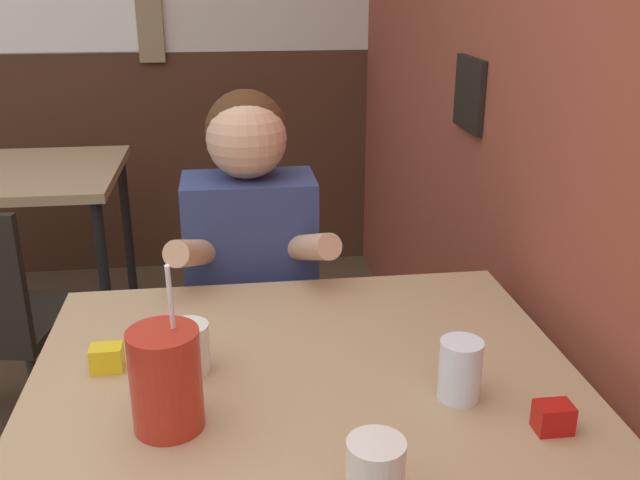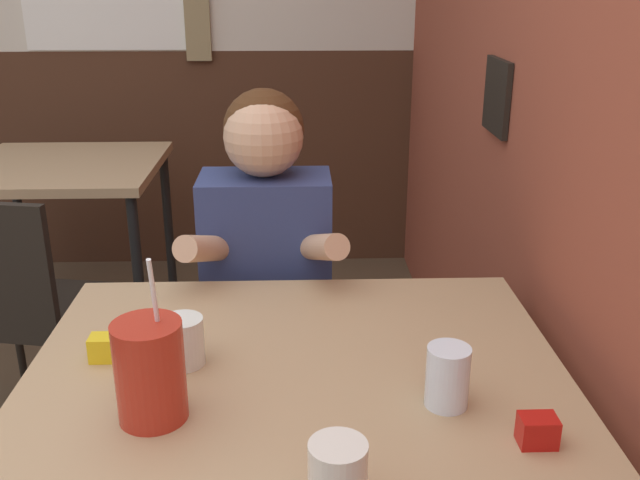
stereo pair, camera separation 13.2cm
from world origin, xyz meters
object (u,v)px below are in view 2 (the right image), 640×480
at_px(main_table, 297,404).
at_px(background_table, 65,184).
at_px(cocktail_pitcher, 150,371).
at_px(chair_near_window, 15,300).
at_px(person_seated, 268,297).

bearing_deg(main_table, background_table, 119.59).
height_order(background_table, cocktail_pitcher, cocktail_pitcher).
bearing_deg(chair_near_window, cocktail_pitcher, -47.68).
distance_m(main_table, chair_near_window, 1.25).
bearing_deg(main_table, chair_near_window, 135.06).
bearing_deg(background_table, cocktail_pitcher, -68.70).
distance_m(background_table, cocktail_pitcher, 1.90).
xyz_separation_m(main_table, person_seated, (-0.08, 0.61, -0.06)).
bearing_deg(background_table, chair_near_window, -85.99).
relative_size(chair_near_window, person_seated, 0.72).
bearing_deg(cocktail_pitcher, person_seated, 77.28).
relative_size(main_table, chair_near_window, 1.21).
xyz_separation_m(background_table, person_seated, (0.85, -1.03, -0.03)).
xyz_separation_m(background_table, cocktail_pitcher, (0.69, -1.76, 0.17)).
bearing_deg(person_seated, cocktail_pitcher, -102.72).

